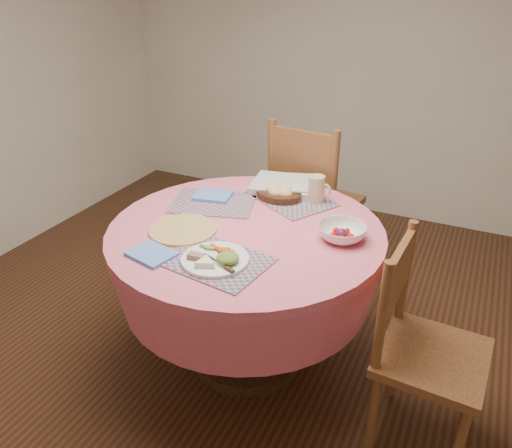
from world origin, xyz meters
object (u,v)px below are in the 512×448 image
(dinner_plate, at_px, (216,259))
(latte_mug, at_px, (317,189))
(dining_table, at_px, (246,265))
(wicker_trivet, at_px, (183,230))
(chair_right, at_px, (421,345))
(bread_bowl, at_px, (279,193))
(chair_back, at_px, (311,199))
(fruit_bowl, at_px, (342,233))

(dinner_plate, height_order, latte_mug, latte_mug)
(dining_table, relative_size, wicker_trivet, 4.13)
(wicker_trivet, bearing_deg, dining_table, 31.52)
(chair_right, distance_m, latte_mug, 0.88)
(chair_right, bearing_deg, dining_table, 85.40)
(dining_table, distance_m, chair_right, 0.83)
(bread_bowl, bearing_deg, chair_right, -29.68)
(chair_right, xyz_separation_m, chair_back, (-0.81, 0.97, 0.07))
(chair_back, bearing_deg, dinner_plate, 98.09)
(chair_right, distance_m, dinner_plate, 0.87)
(wicker_trivet, distance_m, dinner_plate, 0.32)
(fruit_bowl, bearing_deg, dinner_plate, -133.94)
(dining_table, relative_size, dinner_plate, 4.63)
(chair_right, bearing_deg, chair_back, 43.01)
(wicker_trivet, height_order, dinner_plate, dinner_plate)
(dining_table, relative_size, chair_back, 1.20)
(dinner_plate, bearing_deg, dining_table, 95.10)
(chair_right, bearing_deg, bread_bowl, 63.64)
(dinner_plate, bearing_deg, fruit_bowl, 46.06)
(wicker_trivet, height_order, bread_bowl, bread_bowl)
(chair_back, xyz_separation_m, latte_mug, (0.18, -0.47, 0.28))
(wicker_trivet, relative_size, dinner_plate, 1.12)
(wicker_trivet, height_order, fruit_bowl, fruit_bowl)
(dinner_plate, distance_m, latte_mug, 0.73)
(dinner_plate, distance_m, fruit_bowl, 0.56)
(bread_bowl, height_order, fruit_bowl, bread_bowl)
(latte_mug, bearing_deg, dining_table, -116.03)
(chair_back, height_order, fruit_bowl, chair_back)
(chair_back, distance_m, wicker_trivet, 1.06)
(bread_bowl, bearing_deg, chair_back, 90.26)
(wicker_trivet, xyz_separation_m, latte_mug, (0.43, 0.54, 0.07))
(chair_right, distance_m, wicker_trivet, 1.10)
(dining_table, distance_m, fruit_bowl, 0.48)
(chair_right, height_order, dinner_plate, chair_right)
(dinner_plate, relative_size, bread_bowl, 1.17)
(bread_bowl, bearing_deg, latte_mug, 15.23)
(wicker_trivet, bearing_deg, fruit_bowl, 19.22)
(dining_table, xyz_separation_m, bread_bowl, (0.01, 0.35, 0.23))
(chair_right, xyz_separation_m, bread_bowl, (-0.81, 0.46, 0.31))
(chair_back, distance_m, latte_mug, 0.57)
(chair_right, relative_size, wicker_trivet, 3.02)
(dinner_plate, bearing_deg, latte_mug, 77.07)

